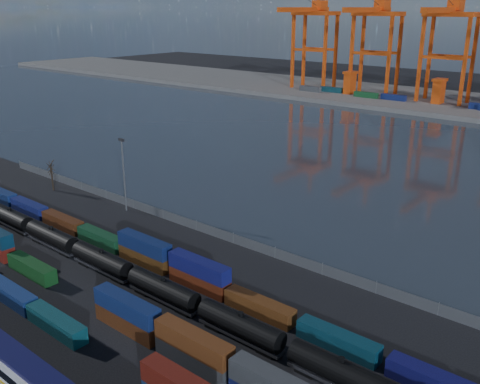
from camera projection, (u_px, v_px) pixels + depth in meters
The scene contains 9 objects.
ground at pixel (117, 301), 83.31m from camera, with size 700.00×700.00×0.00m, color black.
harbor_water at pixel (401, 161), 159.46m from camera, with size 700.00×700.00×0.00m, color #273039.
container_row_mid at pixel (74, 287), 83.00m from camera, with size 141.30×2.41×5.13m.
container_row_north at pixel (193, 276), 87.39m from camera, with size 141.02×2.41×5.13m.
tanker_string at pixel (131, 274), 86.97m from camera, with size 122.47×3.00×4.30m.
waterfront_fence at pixel (233, 238), 103.29m from camera, with size 160.12×0.12×2.20m.
bare_tree at pixel (52, 175), 132.29m from camera, with size 2.06×1.97×7.95m.
yard_light_mast at pixel (124, 171), 117.29m from camera, with size 1.60×0.40×16.60m.
quay_containers at pixel (466, 105), 230.65m from camera, with size 172.58×10.99×2.60m.
Camera 1 is at (61.65, -43.83, 43.32)m, focal length 40.00 mm.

